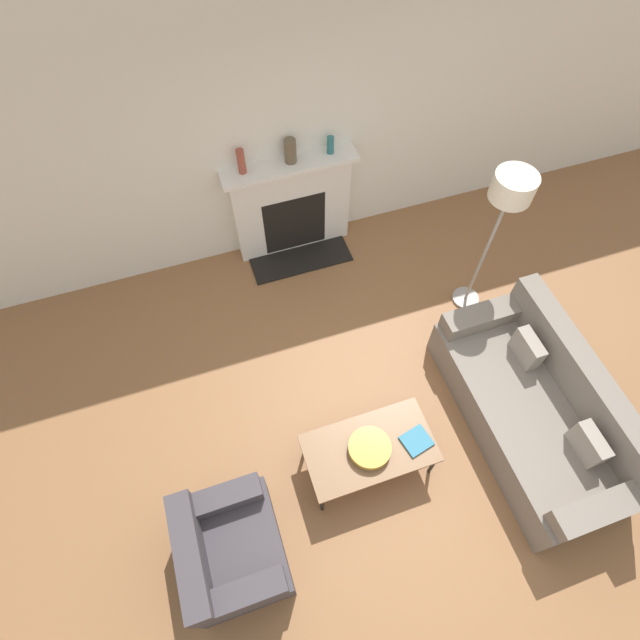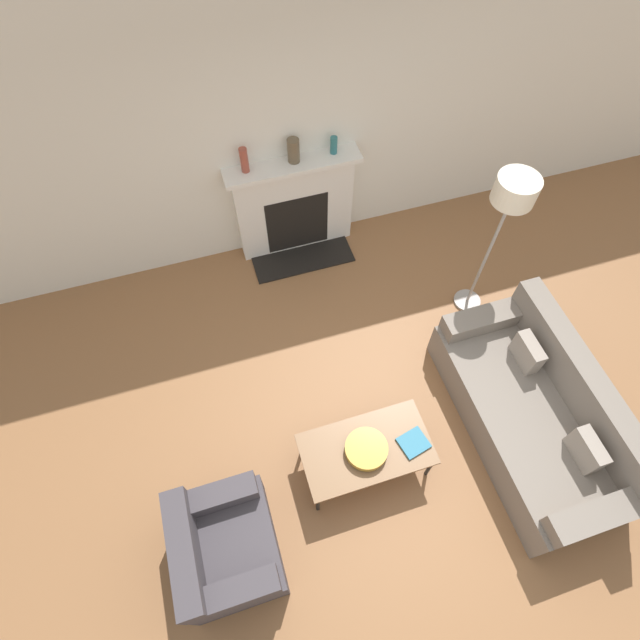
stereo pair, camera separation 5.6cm
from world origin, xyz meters
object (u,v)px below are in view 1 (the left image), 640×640
object	(u,v)px
fireplace	(292,208)
mantel_vase_left	(241,161)
mantel_vase_center_left	(290,151)
mantel_vase_center_right	(330,145)
bowl	(370,448)
floor_lamp	(508,200)
coffee_table	(369,449)
book	(416,441)
couch	(537,408)
armchair_near	(229,550)

from	to	relation	value
fireplace	mantel_vase_left	xyz separation A→B (m)	(-0.46, 0.01, 0.74)
mantel_vase_center_left	mantel_vase_center_right	size ratio (longest dim) A/B	1.37
bowl	mantel_vase_left	size ratio (longest dim) A/B	1.38
floor_lamp	coffee_table	bearing A→B (deg)	-141.84
bowl	mantel_vase_center_right	size ratio (longest dim) A/B	1.98
mantel_vase_left	book	bearing A→B (deg)	-75.77
floor_lamp	mantel_vase_center_right	bearing A→B (deg)	128.77
coffee_table	floor_lamp	world-z (taller)	floor_lamp
couch	bowl	distance (m)	1.59
bowl	mantel_vase_center_left	xyz separation A→B (m)	(0.18, 2.71, 0.84)
coffee_table	floor_lamp	xyz separation A→B (m)	(1.68, 1.32, 1.08)
bowl	armchair_near	bearing A→B (deg)	-164.51
bowl	mantel_vase_center_left	size ratio (longest dim) A/B	1.45
couch	mantel_vase_left	world-z (taller)	mantel_vase_left
couch	book	world-z (taller)	couch
fireplace	coffee_table	xyz separation A→B (m)	(-0.15, -2.68, -0.19)
mantel_vase_left	floor_lamp	bearing A→B (deg)	-34.57
book	couch	bearing A→B (deg)	-14.61
mantel_vase_left	mantel_vase_center_right	bearing A→B (deg)	0.00
fireplace	floor_lamp	distance (m)	2.24
coffee_table	fireplace	bearing A→B (deg)	86.90
mantel_vase_left	mantel_vase_center_right	distance (m)	0.89
mantel_vase_center_right	fireplace	bearing A→B (deg)	-178.13
mantel_vase_center_right	floor_lamp	bearing A→B (deg)	-51.23
fireplace	armchair_near	world-z (taller)	fireplace
mantel_vase_left	couch	bearing A→B (deg)	-56.19
bowl	fireplace	bearing A→B (deg)	86.67
mantel_vase_center_left	armchair_near	bearing A→B (deg)	-115.53
book	floor_lamp	size ratio (longest dim) A/B	0.16
armchair_near	coffee_table	size ratio (longest dim) A/B	0.79
mantel_vase_left	armchair_near	bearing A→B (deg)	-107.76
couch	bowl	world-z (taller)	couch
floor_lamp	mantel_vase_left	distance (m)	2.43
couch	mantel_vase_center_left	distance (m)	3.30
coffee_table	mantel_vase_center_right	size ratio (longest dim) A/B	6.03
fireplace	mantel_vase_center_right	size ratio (longest dim) A/B	7.68
armchair_near	book	xyz separation A→B (m)	(1.69, 0.30, 0.14)
armchair_near	mantel_vase_left	bearing A→B (deg)	-17.76
floor_lamp	armchair_near	bearing A→B (deg)	-150.37
armchair_near	bowl	distance (m)	1.35
bowl	mantel_vase_left	distance (m)	2.86
armchair_near	floor_lamp	size ratio (longest dim) A/B	0.50
coffee_table	book	size ratio (longest dim) A/B	4.05
mantel_vase_left	mantel_vase_center_left	size ratio (longest dim) A/B	1.05
fireplace	mantel_vase_center_right	distance (m)	0.82
fireplace	floor_lamp	size ratio (longest dim) A/B	0.80
armchair_near	mantel_vase_left	distance (m)	3.38
fireplace	mantel_vase_center_right	bearing A→B (deg)	1.87
mantel_vase_center_right	coffee_table	bearing A→B (deg)	-102.07
coffee_table	mantel_vase_left	bearing A→B (deg)	96.65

